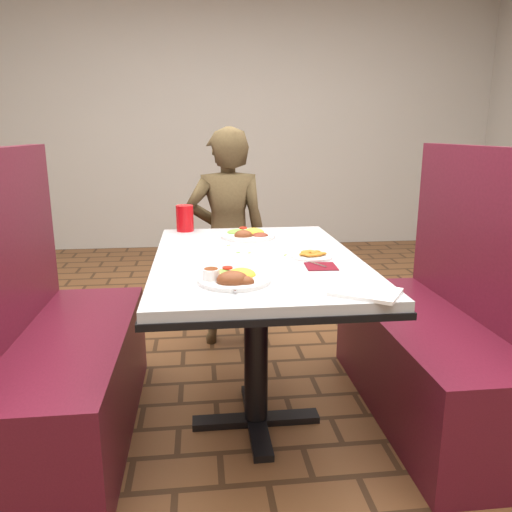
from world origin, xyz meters
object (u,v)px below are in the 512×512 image
(plantain_plate, at_px, (312,255))
(booth_bench_right, at_px, (437,344))
(red_tumbler, at_px, (185,218))
(near_dinner_plate, at_px, (233,275))
(dining_table, at_px, (256,279))
(far_dinner_plate, at_px, (248,232))
(booth_bench_left, at_px, (59,363))
(diner_person, at_px, (228,239))

(plantain_plate, bearing_deg, booth_bench_right, 5.28)
(plantain_plate, xyz_separation_m, red_tumbler, (-0.51, 0.61, 0.05))
(booth_bench_right, xyz_separation_m, near_dinner_plate, (-0.92, -0.35, 0.45))
(dining_table, distance_m, far_dinner_plate, 0.39)
(booth_bench_right, height_order, red_tumbler, booth_bench_right)
(far_dinner_plate, bearing_deg, red_tumbler, 147.91)
(near_dinner_plate, distance_m, plantain_plate, 0.44)
(near_dinner_plate, xyz_separation_m, red_tumbler, (-0.18, 0.90, 0.04))
(booth_bench_left, distance_m, red_tumbler, 0.89)
(diner_person, xyz_separation_m, far_dinner_plate, (0.07, -0.53, 0.14))
(dining_table, distance_m, plantain_plate, 0.25)
(booth_bench_left, relative_size, near_dinner_plate, 5.00)
(diner_person, bearing_deg, red_tumbler, 55.62)
(diner_person, height_order, far_dinner_plate, diner_person)
(dining_table, bearing_deg, plantain_plate, -14.07)
(booth_bench_left, distance_m, booth_bench_right, 1.60)
(booth_bench_left, bearing_deg, dining_table, 0.00)
(booth_bench_left, bearing_deg, diner_person, 50.62)
(near_dinner_plate, xyz_separation_m, far_dinner_plate, (0.12, 0.71, -0.00))
(booth_bench_left, height_order, booth_bench_right, same)
(diner_person, bearing_deg, near_dinner_plate, 86.94)
(booth_bench_left, relative_size, plantain_plate, 7.49)
(diner_person, height_order, near_dinner_plate, diner_person)
(dining_table, bearing_deg, booth_bench_right, 0.00)
(diner_person, relative_size, red_tumbler, 9.80)
(dining_table, relative_size, near_dinner_plate, 5.05)
(far_dinner_plate, bearing_deg, plantain_plate, -63.57)
(booth_bench_right, relative_size, plantain_plate, 7.49)
(booth_bench_right, relative_size, red_tumbler, 9.33)
(booth_bench_left, bearing_deg, booth_bench_right, 0.00)
(far_dinner_plate, distance_m, red_tumbler, 0.35)
(booth_bench_right, bearing_deg, far_dinner_plate, 155.16)
(dining_table, relative_size, booth_bench_right, 1.01)
(dining_table, height_order, diner_person, diner_person)
(near_dinner_plate, bearing_deg, far_dinner_plate, 80.19)
(booth_bench_left, height_order, far_dinner_plate, booth_bench_left)
(red_tumbler, bearing_deg, dining_table, -62.17)
(booth_bench_right, bearing_deg, diner_person, 133.76)
(dining_table, distance_m, booth_bench_left, 0.86)
(diner_person, relative_size, near_dinner_plate, 5.25)
(plantain_plate, bearing_deg, diner_person, 106.20)
(far_dinner_plate, height_order, red_tumbler, red_tumbler)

